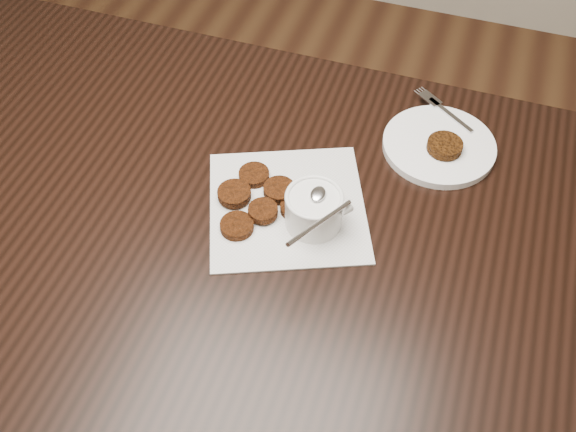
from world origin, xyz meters
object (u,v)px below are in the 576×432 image
at_px(plate_with_patty, 440,143).
at_px(napkin, 287,206).
at_px(sauce_ramekin, 314,196).
at_px(table, 213,319).

bearing_deg(plate_with_patty, napkin, -134.60).
distance_m(sauce_ramekin, plate_with_patty, 0.31).
xyz_separation_m(sauce_ramekin, plate_with_patty, (0.18, 0.25, -0.06)).
relative_size(table, napkin, 5.57).
relative_size(napkin, plate_with_patty, 1.27).
height_order(table, napkin, napkin).
bearing_deg(sauce_ramekin, napkin, 159.57).
bearing_deg(napkin, plate_with_patty, 45.40).
height_order(table, sauce_ramekin, sauce_ramekin).
bearing_deg(sauce_ramekin, plate_with_patty, 55.41).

